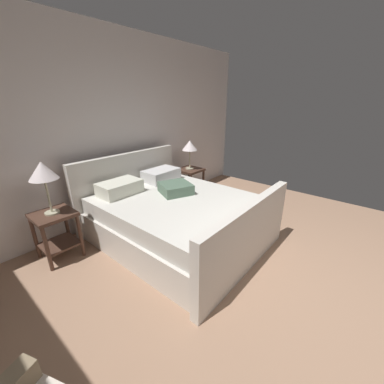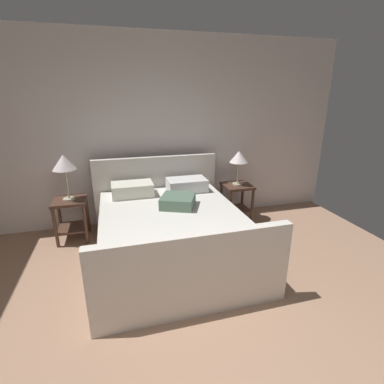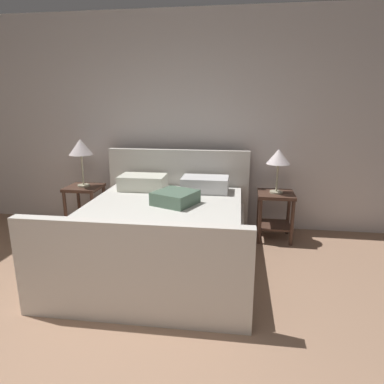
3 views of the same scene
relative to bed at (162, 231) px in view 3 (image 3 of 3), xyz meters
The scene contains 6 objects.
wall_back 1.65m from the bed, 91.01° to the left, with size 6.14×0.12×2.81m, color silver.
bed is the anchor object (origin of this frame).
nightstand_right 1.49m from the bed, 33.37° to the left, with size 0.44×0.44×0.60m.
table_lamp_right 1.64m from the bed, 33.37° to the left, with size 0.28×0.28×0.54m.
nightstand_left 1.48m from the bed, 147.54° to the left, with size 0.44×0.44×0.60m.
table_lamp_left 1.66m from the bed, 147.54° to the left, with size 0.30×0.30×0.62m.
Camera 3 is at (0.85, -1.25, 1.69)m, focal length 32.16 mm.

